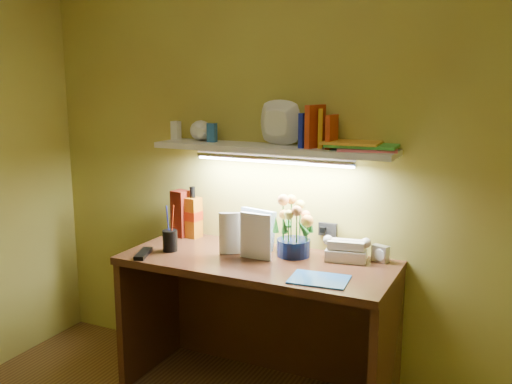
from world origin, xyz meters
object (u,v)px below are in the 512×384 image
Objects in this scene: desk at (257,328)px; flower_bouquet at (294,227)px; telephone at (347,248)px; desk_clock at (380,253)px; whisky_bottle at (193,212)px.

flower_bouquet is at bearing 43.05° from desk.
telephone is 0.17m from desk_clock.
flower_bouquet is 3.67× the size of desk_clock.
telephone is (0.41, 0.19, 0.44)m from desk.
whisky_bottle is (-0.51, 0.22, 0.52)m from desk.
flower_bouquet is (0.15, 0.14, 0.53)m from desk.
flower_bouquet is at bearing -148.29° from desk_clock.
desk_clock reaches higher than desk.
whisky_bottle is at bearing 157.17° from desk.
desk is 4.68× the size of whisky_bottle.
whisky_bottle is (-1.09, -0.02, 0.11)m from desk_clock.
desk_clock is (0.16, 0.04, -0.02)m from telephone.
flower_bouquet is 0.29m from telephone.
flower_bouquet is 0.46m from desk_clock.
desk_clock is (0.58, 0.23, 0.42)m from desk.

